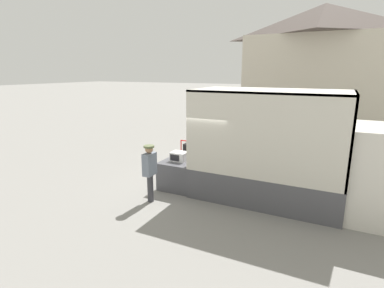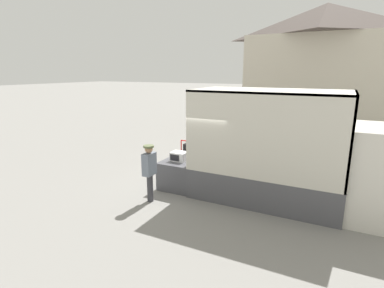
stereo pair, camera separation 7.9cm
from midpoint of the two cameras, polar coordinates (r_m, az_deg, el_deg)
ground_plane at (r=10.36m, az=1.65°, el=-7.88°), size 160.00×160.00×0.00m
box_truck at (r=9.19m, az=22.96°, el=-5.10°), size 6.27×2.26×3.30m
tailgate_deck at (r=10.44m, az=-1.21°, el=-5.00°), size 1.15×2.15×0.93m
microwave at (r=9.88m, az=-2.70°, el=-2.37°), size 0.52×0.43×0.30m
portable_generator at (r=10.60m, az=0.03°, el=-0.92°), size 0.70×0.54×0.55m
worker_person at (r=8.87m, az=-8.32°, el=-4.46°), size 0.31×0.44×1.73m
house_backdrop at (r=22.50m, az=23.12°, el=13.43°), size 9.21×7.25×8.07m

